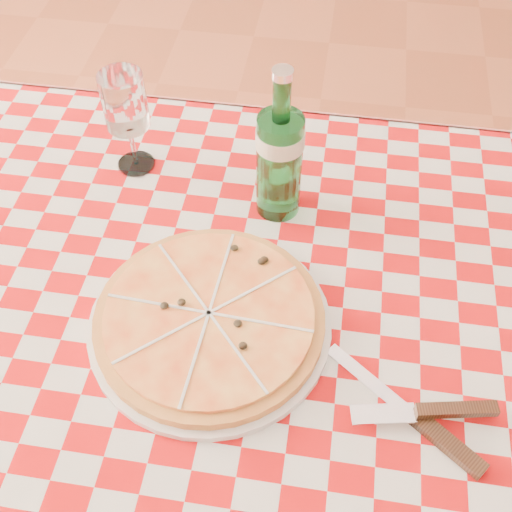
{
  "coord_description": "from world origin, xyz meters",
  "views": [
    {
      "loc": [
        0.06,
        -0.47,
        1.48
      ],
      "look_at": [
        -0.02,
        0.06,
        0.82
      ],
      "focal_mm": 45.0,
      "sensor_mm": 36.0,
      "label": 1
    }
  ],
  "objects": [
    {
      "name": "pizza_plate",
      "position": [
        -0.07,
        -0.02,
        0.78
      ],
      "size": [
        0.34,
        0.34,
        0.04
      ],
      "primitive_type": null,
      "rotation": [
        0.0,
        0.0,
        -0.05
      ],
      "color": "#B8813D",
      "rests_on": "tablecloth"
    },
    {
      "name": "cutlery",
      "position": [
        0.2,
        -0.11,
        0.77
      ],
      "size": [
        0.28,
        0.24,
        0.03
      ],
      "primitive_type": null,
      "rotation": [
        0.0,
        0.0,
        -0.16
      ],
      "color": "silver",
      "rests_on": "tablecloth"
    },
    {
      "name": "wine_glass",
      "position": [
        -0.25,
        0.27,
        0.84
      ],
      "size": [
        0.09,
        0.09,
        0.17
      ],
      "primitive_type": null,
      "rotation": [
        0.0,
        0.0,
        -0.39
      ],
      "color": "white",
      "rests_on": "tablecloth"
    },
    {
      "name": "tablecloth",
      "position": [
        0.0,
        0.0,
        0.75
      ],
      "size": [
        1.3,
        0.9,
        0.01
      ],
      "primitive_type": "cube",
      "color": "#AD0A0C",
      "rests_on": "dining_table"
    },
    {
      "name": "water_bottle",
      "position": [
        -0.01,
        0.21,
        0.88
      ],
      "size": [
        0.09,
        0.09,
        0.25
      ],
      "primitive_type": null,
      "rotation": [
        0.0,
        0.0,
        0.24
      ],
      "color": "#1A692B",
      "rests_on": "tablecloth"
    },
    {
      "name": "dining_table",
      "position": [
        0.0,
        0.0,
        0.66
      ],
      "size": [
        1.2,
        0.8,
        0.75
      ],
      "color": "brown",
      "rests_on": "ground"
    }
  ]
}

